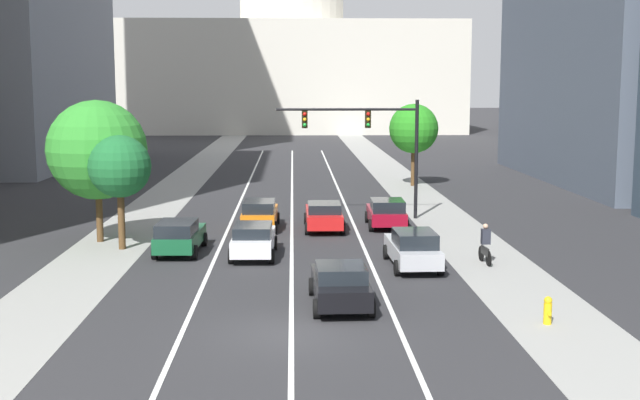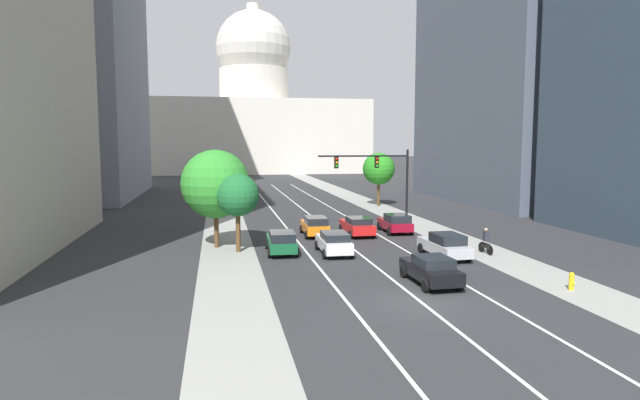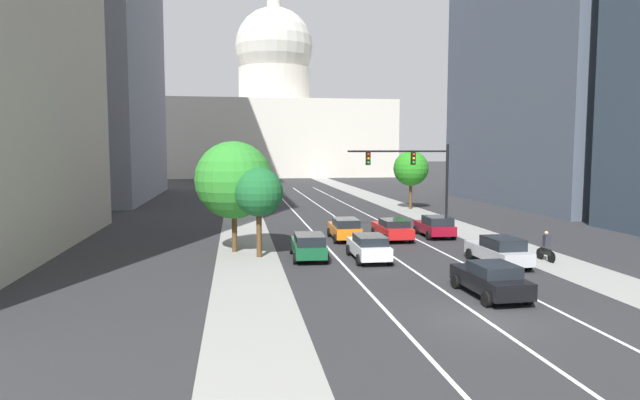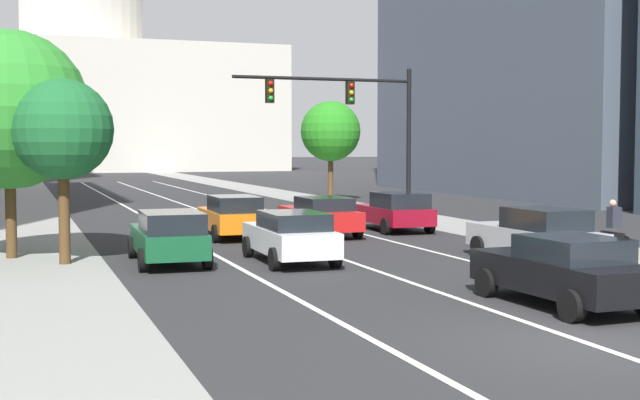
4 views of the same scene
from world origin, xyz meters
TOP-DOWN VIEW (x-y plane):
  - ground_plane at (0.00, 40.00)m, footprint 400.00×400.00m
  - sidewalk_left at (-8.49, 35.00)m, footprint 3.60×130.00m
  - sidewalk_right at (8.49, 35.00)m, footprint 3.60×130.00m
  - lane_stripe_left at (-3.35, 25.00)m, footprint 0.16×90.00m
  - lane_stripe_center at (0.00, 25.00)m, footprint 0.16×90.00m
  - lane_stripe_right at (3.35, 25.00)m, footprint 0.16×90.00m
  - capitol_building at (0.00, 110.50)m, footprint 52.80×24.17m
  - car_white at (-1.67, 11.33)m, footprint 2.02×4.44m
  - car_green at (-5.03, 12.15)m, footprint 2.08×4.48m
  - car_orange at (-1.68, 18.33)m, footprint 2.02×4.33m
  - car_crimson at (5.02, 18.66)m, footprint 2.11×4.19m
  - car_silver at (5.02, 8.96)m, footprint 2.06×4.73m
  - car_black at (1.67, 3.03)m, footprint 2.11×4.43m
  - car_red at (1.67, 18.10)m, footprint 2.03×4.72m
  - traffic_signal_mast at (4.51, 21.57)m, footprint 7.92×0.39m
  - cyclist at (8.18, 9.58)m, footprint 0.38×1.70m
  - street_tree_near_right at (9.02, 36.69)m, footprint 3.66×3.66m
  - street_tree_mid_left at (-7.80, 13.24)m, footprint 2.86×2.86m
  - street_tree_near_left at (-9.24, 15.12)m, footprint 4.74×4.74m

SIDE VIEW (x-z plane):
  - ground_plane at x=0.00m, z-range 0.00..0.00m
  - sidewalk_left at x=-8.49m, z-range 0.00..0.01m
  - sidewalk_right at x=8.49m, z-range 0.00..0.01m
  - lane_stripe_left at x=-3.35m, z-range 0.01..0.02m
  - lane_stripe_center at x=0.00m, z-range 0.01..0.02m
  - lane_stripe_right at x=3.35m, z-range 0.01..0.02m
  - car_red at x=1.67m, z-range 0.03..1.51m
  - car_black at x=1.67m, z-range 0.03..1.52m
  - car_white at x=-1.67m, z-range 0.05..1.54m
  - car_crimson at x=5.02m, z-range 0.03..1.58m
  - car_green at x=-5.03m, z-range 0.04..1.59m
  - car_silver at x=5.02m, z-range 0.02..1.62m
  - car_orange at x=-1.68m, z-range 0.03..1.61m
  - cyclist at x=8.18m, z-range -0.01..1.71m
  - street_tree_mid_left at x=-7.80m, z-range 1.17..6.44m
  - street_tree_near_right at x=9.02m, z-range 1.21..7.31m
  - street_tree_near_left at x=-9.24m, z-range 1.03..7.84m
  - traffic_signal_mast at x=4.51m, z-range 1.45..8.13m
  - capitol_building at x=0.00m, z-range -6.46..33.38m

